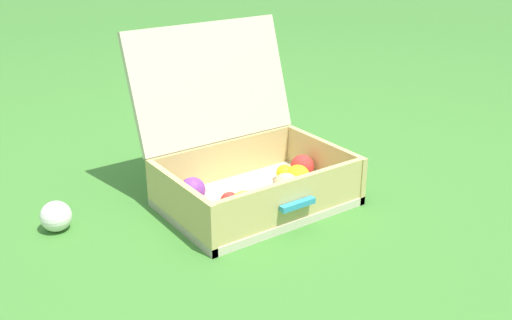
# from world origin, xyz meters

# --- Properties ---
(ground_plane) EXTENTS (16.00, 16.00, 0.00)m
(ground_plane) POSITION_xyz_m (0.00, 0.00, 0.00)
(ground_plane) COLOR #3D7A2D
(open_suitcase) EXTENTS (0.53, 0.51, 0.50)m
(open_suitcase) POSITION_xyz_m (0.08, 0.06, 0.11)
(open_suitcase) COLOR beige
(open_suitcase) RESTS_ON ground
(stray_ball_on_grass) EXTENTS (0.08, 0.08, 0.08)m
(stray_ball_on_grass) POSITION_xyz_m (-0.45, 0.19, 0.04)
(stray_ball_on_grass) COLOR white
(stray_ball_on_grass) RESTS_ON ground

